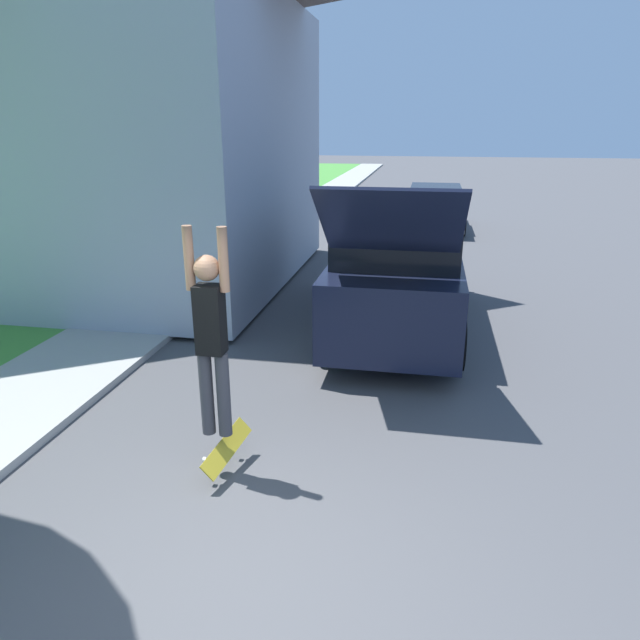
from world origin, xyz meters
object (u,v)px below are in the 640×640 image
(suv_parked, at_px, (400,265))
(skateboarder, at_px, (211,332))
(skateboard, at_px, (226,448))
(car_down_street, at_px, (434,208))

(suv_parked, xyz_separation_m, skateboarder, (-1.48, -4.68, 0.42))
(suv_parked, distance_m, skateboard, 4.94)
(car_down_street, xyz_separation_m, skateboarder, (-2.09, -14.63, 0.83))
(suv_parked, relative_size, skateboarder, 2.88)
(skateboarder, height_order, skateboard, skateboarder)
(skateboard, bearing_deg, skateboarder, -163.00)
(suv_parked, relative_size, car_down_street, 1.46)
(suv_parked, bearing_deg, skateboard, -106.84)
(suv_parked, relative_size, skateboard, 7.59)
(skateboarder, bearing_deg, car_down_street, 81.89)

